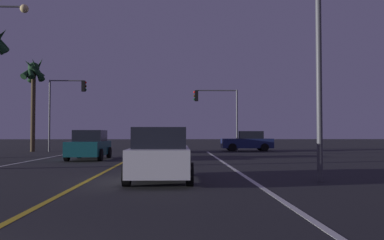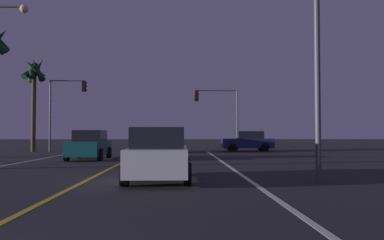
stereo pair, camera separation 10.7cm
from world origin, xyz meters
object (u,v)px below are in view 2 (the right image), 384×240
Objects in this scene: car_crossing_side at (248,141)px; street_lamp_right_near at (304,25)px; car_oncoming at (89,145)px; traffic_light_near_left at (67,99)px; car_lead_same_lane at (159,155)px; palm_tree_left_far at (34,77)px; car_ahead_far at (171,142)px; traffic_light_near_right at (216,105)px.

street_lamp_right_near is at bearing 85.20° from car_crossing_side.
traffic_light_near_left is at bearing -157.50° from car_oncoming.
car_lead_same_lane is 24.20m from palm_tree_left_far.
car_ahead_far is (4.54, 8.52, 0.00)m from car_oncoming.
car_lead_same_lane is 6.24m from street_lamp_right_near.
car_oncoming is (-4.58, 10.52, 0.00)m from car_lead_same_lane.
traffic_light_near_right is at bearing -68.83° from car_ahead_far.
palm_tree_left_far is (-15.11, 0.15, 2.34)m from traffic_light_near_right.
car_ahead_far is at bearing 21.17° from traffic_light_near_right.
traffic_light_near_left is 0.75× the size of street_lamp_right_near.
traffic_light_near_left is (-15.15, -0.77, 3.55)m from car_crossing_side.
car_crossing_side is at bearing 2.00° from palm_tree_left_far.
car_crossing_side is 4.22m from traffic_light_near_right.
car_oncoming is 13.26m from traffic_light_near_right.
traffic_light_near_right is at bearing -0.56° from palm_tree_left_far.
traffic_light_near_right reaches higher than car_ahead_far.
palm_tree_left_far reaches higher than traffic_light_near_right.
car_lead_same_lane is at bearing -3.53° from street_lamp_right_near.
palm_tree_left_far is at bearing 176.96° from traffic_light_near_left.
traffic_light_near_left reaches higher than car_lead_same_lane.
car_lead_same_lane is 1.00× the size of car_ahead_far.
car_oncoming is at bearing -55.66° from palm_tree_left_far.
car_ahead_far is at bearing 18.71° from car_crossing_side.
traffic_light_near_left is at bearing 0.00° from traffic_light_near_right.
palm_tree_left_far reaches higher than car_lead_same_lane.
traffic_light_near_left is at bearing 2.93° from car_crossing_side.
palm_tree_left_far is (-11.43, 1.57, 5.39)m from car_ahead_far.
street_lamp_right_near reaches higher than car_crossing_side.
street_lamp_right_near reaches higher than car_ahead_far.
traffic_light_near_left is at bearing 23.04° from car_lead_same_lane.
street_lamp_right_near is at bearing 92.78° from traffic_light_near_right.
street_lamp_right_near is (9.23, -10.80, 4.16)m from car_oncoming.
palm_tree_left_far reaches higher than traffic_light_near_left.
car_ahead_far is 0.83× the size of traffic_light_near_right.
palm_tree_left_far reaches higher than car_crossing_side.
traffic_light_near_left is at bearing 80.65° from car_ahead_far.
traffic_light_near_right is 20.81m from street_lamp_right_near.
car_lead_same_lane is 1.00× the size of car_crossing_side.
car_oncoming is (-11.03, -10.72, 0.00)m from car_crossing_side.
traffic_light_near_right is (8.22, 9.95, 3.05)m from car_oncoming.
car_lead_same_lane is 11.47m from car_oncoming.
traffic_light_near_left is (-12.34, -0.00, 0.49)m from traffic_light_near_right.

